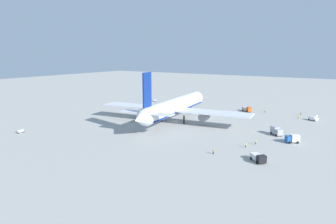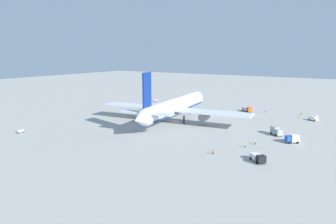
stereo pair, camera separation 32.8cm
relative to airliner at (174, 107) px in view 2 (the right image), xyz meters
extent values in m
plane|color=#9E9E99|center=(1.15, 0.21, -7.11)|extent=(600.00, 600.00, 0.00)
cylinder|color=silver|center=(1.15, 0.21, 0.19)|extent=(56.29, 13.95, 7.07)
cone|color=silver|center=(31.66, 4.02, 0.19)|extent=(6.48, 7.58, 6.93)
cone|color=silver|center=(-30.07, -3.69, 0.19)|extent=(7.85, 7.55, 6.72)
cube|color=navy|center=(-24.57, -3.01, 10.30)|extent=(6.02, 1.24, 13.14)
cube|color=silver|center=(-25.81, 2.81, 1.61)|extent=(5.57, 10.20, 0.36)
cube|color=silver|center=(-24.34, -8.95, 1.61)|extent=(5.57, 10.20, 0.36)
cube|color=silver|center=(-4.02, 19.05, -0.87)|extent=(12.85, 32.47, 0.70)
cylinder|color=slate|center=(-2.44, 14.47, -2.91)|extent=(5.61, 4.00, 3.38)
cube|color=silver|center=(0.77, -19.33, -0.87)|extent=(12.85, 32.47, 0.70)
cylinder|color=slate|center=(1.18, -14.50, -3.12)|extent=(5.86, 4.44, 3.80)
cylinder|color=black|center=(20.54, 2.63, -5.23)|extent=(0.70, 0.70, 3.77)
cylinder|color=black|center=(-2.31, 5.36, -5.23)|extent=(0.70, 0.70, 3.77)
cylinder|color=black|center=(-0.94, -5.63, -5.23)|extent=(0.70, 0.70, 3.77)
cube|color=navy|center=(1.15, 0.21, -1.75)|extent=(54.03, 13.32, 0.50)
cube|color=black|center=(-32.51, -48.88, -5.63)|extent=(2.89, 2.89, 2.07)
cube|color=silver|center=(-30.33, -46.72, -5.91)|extent=(4.18, 4.17, 1.50)
cube|color=black|center=(-32.94, -49.30, -5.11)|extent=(1.46, 1.48, 0.91)
cylinder|color=black|center=(-31.56, -49.61, -6.66)|extent=(0.85, 0.85, 0.90)
cylinder|color=black|center=(-33.23, -47.91, -6.66)|extent=(0.85, 0.85, 0.90)
cylinder|color=black|center=(-28.97, -47.04, -6.66)|extent=(0.85, 0.85, 0.90)
cylinder|color=black|center=(-30.65, -45.35, -6.66)|extent=(0.85, 0.85, 0.90)
cube|color=#194CA5|center=(-6.81, -50.82, -5.60)|extent=(2.66, 2.48, 2.12)
cube|color=silver|center=(-5.32, -52.76, -5.44)|extent=(3.54, 3.63, 2.45)
cube|color=black|center=(-7.09, -50.44, -5.07)|extent=(1.59, 1.25, 0.93)
cylinder|color=black|center=(-7.64, -51.63, -6.66)|extent=(0.79, 0.90, 0.90)
cylinder|color=black|center=(-5.81, -50.22, -6.66)|extent=(0.79, 0.90, 0.90)
cylinder|color=black|center=(-5.88, -53.93, -6.66)|extent=(0.79, 0.90, 0.90)
cylinder|color=black|center=(-4.04, -52.52, -6.66)|extent=(0.79, 0.90, 0.90)
cube|color=#BF4C14|center=(41.03, -21.61, -5.47)|extent=(2.93, 2.89, 2.39)
cube|color=#B2B2B7|center=(43.20, -18.88, -5.84)|extent=(4.21, 4.50, 1.64)
cube|color=black|center=(40.61, -22.14, -4.87)|extent=(1.49, 1.21, 1.05)
cylinder|color=black|center=(42.01, -22.14, -6.66)|extent=(0.80, 0.89, 0.90)
cylinder|color=black|center=(40.29, -20.77, -6.66)|extent=(0.80, 0.89, 0.90)
cylinder|color=black|center=(44.58, -18.91, -6.66)|extent=(0.80, 0.89, 0.90)
cylinder|color=black|center=(42.86, -17.54, -6.66)|extent=(0.80, 0.89, 0.90)
cube|color=#999EA5|center=(0.34, -46.25, -5.54)|extent=(2.70, 2.69, 2.24)
cube|color=#999EA5|center=(2.30, -44.24, -5.27)|extent=(3.86, 3.88, 2.78)
cube|color=black|center=(-0.04, -46.64, -4.98)|extent=(1.41, 1.38, 0.98)
cylinder|color=black|center=(1.26, -46.93, -6.66)|extent=(0.84, 0.85, 0.90)
cylinder|color=black|center=(-0.36, -45.35, -6.66)|extent=(0.84, 0.85, 0.90)
cylinder|color=black|center=(3.58, -44.54, -6.66)|extent=(0.84, 0.85, 0.90)
cylinder|color=black|center=(1.96, -42.97, -6.66)|extent=(0.84, 0.85, 0.90)
cube|color=white|center=(37.19, -53.12, -6.24)|extent=(3.76, 4.65, 1.10)
cube|color=white|center=(37.30, -52.93, -5.42)|extent=(2.82, 3.22, 0.55)
cylinder|color=black|center=(37.28, -54.81, -6.79)|extent=(0.51, 0.66, 0.64)
cylinder|color=black|center=(35.68, -53.88, -6.79)|extent=(0.51, 0.66, 0.64)
cylinder|color=black|center=(38.70, -52.35, -6.79)|extent=(0.51, 0.66, 0.64)
cylinder|color=black|center=(37.10, -51.43, -6.79)|extent=(0.51, 0.66, 0.64)
cube|color=#26598C|center=(44.57, 41.82, -6.84)|extent=(3.04, 2.42, 0.15)
cylinder|color=#333338|center=(46.06, 42.53, -6.84)|extent=(0.58, 0.33, 0.08)
cube|color=silver|center=(44.57, 41.82, -6.28)|extent=(2.59, 2.11, 0.96)
cylinder|color=black|center=(45.20, 42.89, -6.91)|extent=(0.41, 0.28, 0.40)
cylinder|color=black|center=(45.80, 41.63, -6.91)|extent=(0.41, 0.28, 0.40)
cylinder|color=black|center=(43.34, 42.02, -6.91)|extent=(0.41, 0.28, 0.40)
cylinder|color=black|center=(43.94, 40.75, -6.91)|extent=(0.41, 0.28, 0.40)
cube|color=#595B60|center=(-49.27, 41.36, -6.84)|extent=(2.73, 1.44, 0.15)
cylinder|color=#333338|center=(-47.61, 41.38, -6.84)|extent=(0.60, 0.09, 0.08)
cube|color=silver|center=(-49.27, 41.36, -6.33)|extent=(2.29, 1.29, 0.86)
cylinder|color=black|center=(-48.25, 42.07, -6.91)|extent=(0.40, 0.13, 0.40)
cylinder|color=black|center=(-48.23, 40.67, -6.91)|extent=(0.40, 0.13, 0.40)
cylinder|color=black|center=(-50.31, 42.04, -6.91)|extent=(0.40, 0.13, 0.40)
cylinder|color=black|center=(-50.29, 40.64, -6.91)|extent=(0.40, 0.13, 0.40)
cube|color=#26598C|center=(44.00, -53.47, -6.84)|extent=(3.10, 1.90, 0.15)
cylinder|color=#333338|center=(42.28, -53.16, -6.84)|extent=(0.60, 0.19, 0.08)
cube|color=silver|center=(44.00, -53.47, -6.23)|extent=(2.62, 1.68, 1.05)
cylinder|color=black|center=(42.79, -53.96, -6.91)|extent=(0.42, 0.19, 0.40)
cylinder|color=black|center=(43.04, -52.59, -6.91)|extent=(0.42, 0.19, 0.40)
cylinder|color=black|center=(44.95, -54.36, -6.91)|extent=(0.42, 0.19, 0.40)
cylinder|color=black|center=(45.21, -52.99, -6.91)|extent=(0.42, 0.19, 0.40)
cylinder|color=black|center=(49.29, -46.00, -6.70)|extent=(0.42, 0.42, 0.83)
cylinder|color=orange|center=(49.29, -46.00, -5.97)|extent=(0.52, 0.52, 0.62)
sphere|color=beige|center=(49.29, -46.00, -5.55)|extent=(0.22, 0.22, 0.22)
cylinder|color=black|center=(45.77, -28.69, -6.69)|extent=(0.44, 0.44, 0.85)
cylinder|color=yellow|center=(45.77, -28.69, -5.94)|extent=(0.56, 0.56, 0.64)
sphere|color=#8C6647|center=(45.77, -28.69, -5.51)|extent=(0.23, 0.23, 0.23)
cylinder|color=navy|center=(-19.80, -40.03, -6.71)|extent=(0.38, 0.38, 0.81)
cylinder|color=yellow|center=(-19.80, -40.03, -6.00)|extent=(0.48, 0.48, 0.61)
sphere|color=beige|center=(-19.80, -40.03, -5.58)|extent=(0.22, 0.22, 0.22)
cylinder|color=black|center=(-31.86, -33.74, -6.69)|extent=(0.45, 0.45, 0.84)
cylinder|color=orange|center=(-31.86, -33.74, -5.96)|extent=(0.57, 0.57, 0.63)
sphere|color=tan|center=(-31.86, -33.74, -5.53)|extent=(0.23, 0.23, 0.23)
cylinder|color=navy|center=(-14.62, -41.80, -6.69)|extent=(0.45, 0.45, 0.85)
cylinder|color=#B2F219|center=(-14.62, -41.80, -5.95)|extent=(0.56, 0.56, 0.63)
sphere|color=beige|center=(-14.62, -41.80, -5.52)|extent=(0.23, 0.23, 0.23)
cylinder|color=#3F3F47|center=(39.01, -46.59, -6.69)|extent=(0.36, 0.36, 0.83)
cylinder|color=yellow|center=(39.01, -46.59, -5.97)|extent=(0.45, 0.45, 0.62)
sphere|color=#8C6647|center=(39.01, -46.59, -5.54)|extent=(0.23, 0.23, 0.23)
cone|color=orange|center=(38.48, 37.14, -6.84)|extent=(0.36, 0.36, 0.55)
cone|color=orange|center=(7.54, 41.25, -6.84)|extent=(0.36, 0.36, 0.55)
cone|color=orange|center=(41.51, -28.27, -6.84)|extent=(0.36, 0.36, 0.55)
camera|label=1|loc=(-115.77, -70.57, 23.82)|focal=32.47mm
camera|label=2|loc=(-115.59, -70.85, 23.82)|focal=32.47mm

